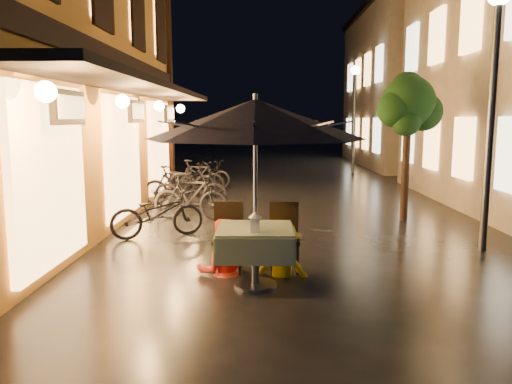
{
  "coord_description": "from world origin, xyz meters",
  "views": [
    {
      "loc": [
        -0.61,
        -6.03,
        2.15
      ],
      "look_at": [
        -0.71,
        0.8,
        1.15
      ],
      "focal_mm": 35.0,
      "sensor_mm": 36.0,
      "label": 1
    }
  ],
  "objects_px": {
    "bicycle_0": "(157,213)",
    "patio_umbrella": "(255,119)",
    "cafe_table": "(255,242)",
    "table_lantern": "(255,221)",
    "person_yellow": "(283,224)",
    "streetlamp_near": "(494,70)",
    "person_orange": "(222,220)"
  },
  "relations": [
    {
      "from": "bicycle_0",
      "to": "patio_umbrella",
      "type": "bearing_deg",
      "value": -169.08
    },
    {
      "from": "cafe_table",
      "to": "table_lantern",
      "type": "bearing_deg",
      "value": -90.0
    },
    {
      "from": "patio_umbrella",
      "to": "bicycle_0",
      "type": "xyz_separation_m",
      "value": [
        -1.84,
        2.69,
        -1.7
      ]
    },
    {
      "from": "person_yellow",
      "to": "bicycle_0",
      "type": "distance_m",
      "value": 3.11
    },
    {
      "from": "table_lantern",
      "to": "streetlamp_near",
      "type": "bearing_deg",
      "value": 29.01
    },
    {
      "from": "cafe_table",
      "to": "person_yellow",
      "type": "distance_m",
      "value": 0.64
    },
    {
      "from": "table_lantern",
      "to": "person_yellow",
      "type": "bearing_deg",
      "value": 64.25
    },
    {
      "from": "cafe_table",
      "to": "patio_umbrella",
      "type": "xyz_separation_m",
      "value": [
        0.0,
        -0.0,
        1.56
      ]
    },
    {
      "from": "table_lantern",
      "to": "bicycle_0",
      "type": "relative_size",
      "value": 0.15
    },
    {
      "from": "person_orange",
      "to": "table_lantern",
      "type": "bearing_deg",
      "value": 109.23
    },
    {
      "from": "streetlamp_near",
      "to": "bicycle_0",
      "type": "distance_m",
      "value": 6.14
    },
    {
      "from": "cafe_table",
      "to": "bicycle_0",
      "type": "xyz_separation_m",
      "value": [
        -1.84,
        2.69,
        -0.14
      ]
    },
    {
      "from": "cafe_table",
      "to": "patio_umbrella",
      "type": "distance_m",
      "value": 1.56
    },
    {
      "from": "patio_umbrella",
      "to": "streetlamp_near",
      "type": "bearing_deg",
      "value": 25.84
    },
    {
      "from": "cafe_table",
      "to": "patio_umbrella",
      "type": "bearing_deg",
      "value": -90.0
    },
    {
      "from": "patio_umbrella",
      "to": "person_orange",
      "type": "xyz_separation_m",
      "value": [
        -0.48,
        0.57,
        -1.39
      ]
    },
    {
      "from": "patio_umbrella",
      "to": "table_lantern",
      "type": "distance_m",
      "value": 1.26
    },
    {
      "from": "table_lantern",
      "to": "cafe_table",
      "type": "bearing_deg",
      "value": 90.0
    },
    {
      "from": "cafe_table",
      "to": "bicycle_0",
      "type": "relative_size",
      "value": 0.58
    },
    {
      "from": "cafe_table",
      "to": "person_orange",
      "type": "relative_size",
      "value": 0.66
    },
    {
      "from": "patio_umbrella",
      "to": "person_orange",
      "type": "relative_size",
      "value": 1.84
    },
    {
      "from": "patio_umbrella",
      "to": "person_orange",
      "type": "bearing_deg",
      "value": 129.94
    },
    {
      "from": "streetlamp_near",
      "to": "person_orange",
      "type": "distance_m",
      "value": 4.87
    },
    {
      "from": "bicycle_0",
      "to": "person_orange",
      "type": "bearing_deg",
      "value": -170.74
    },
    {
      "from": "person_yellow",
      "to": "bicycle_0",
      "type": "height_order",
      "value": "person_yellow"
    },
    {
      "from": "table_lantern",
      "to": "bicycle_0",
      "type": "height_order",
      "value": "table_lantern"
    },
    {
      "from": "table_lantern",
      "to": "bicycle_0",
      "type": "distance_m",
      "value": 3.5
    },
    {
      "from": "person_yellow",
      "to": "streetlamp_near",
      "type": "bearing_deg",
      "value": -147.29
    },
    {
      "from": "streetlamp_near",
      "to": "table_lantern",
      "type": "xyz_separation_m",
      "value": [
        -3.71,
        -2.06,
        -2.0
      ]
    },
    {
      "from": "streetlamp_near",
      "to": "cafe_table",
      "type": "relative_size",
      "value": 4.27
    },
    {
      "from": "table_lantern",
      "to": "patio_umbrella",
      "type": "bearing_deg",
      "value": 90.0
    },
    {
      "from": "cafe_table",
      "to": "bicycle_0",
      "type": "bearing_deg",
      "value": 124.34
    }
  ]
}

